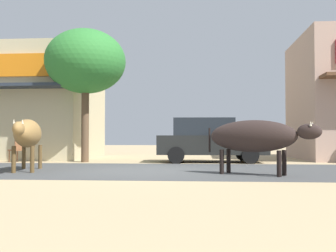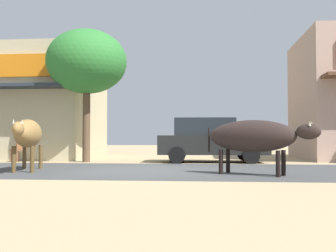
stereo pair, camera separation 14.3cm
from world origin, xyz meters
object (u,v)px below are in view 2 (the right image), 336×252
at_px(cow_near_brown, 28,134).
at_px(cafe_chair_near_tree, 19,148).
at_px(roadside_tree, 87,62).
at_px(parked_hatchback_car, 210,140).
at_px(cow_far_dark, 254,137).

height_order(cow_near_brown, cafe_chair_near_tree, cow_near_brown).
relative_size(roadside_tree, cow_near_brown, 1.84).
xyz_separation_m(parked_hatchback_car, cow_far_dark, (1.01, -5.13, 0.10)).
bearing_deg(roadside_tree, cow_near_brown, -95.78).
distance_m(cow_near_brown, cafe_chair_near_tree, 4.40).
height_order(cow_far_dark, cafe_chair_near_tree, cow_far_dark).
bearing_deg(parked_hatchback_car, cafe_chair_near_tree, -175.32).
xyz_separation_m(roadside_tree, parked_hatchback_car, (4.66, 0.35, -2.95)).
height_order(roadside_tree, parked_hatchback_car, roadside_tree).
bearing_deg(cow_far_dark, parked_hatchback_car, 101.13).
xyz_separation_m(cow_near_brown, cow_far_dark, (6.08, -0.71, -0.08)).
height_order(roadside_tree, cow_far_dark, roadside_tree).
xyz_separation_m(roadside_tree, cafe_chair_near_tree, (-2.51, -0.24, -3.27)).
bearing_deg(roadside_tree, cow_far_dark, -40.14).
bearing_deg(cafe_chair_near_tree, roadside_tree, 5.43).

